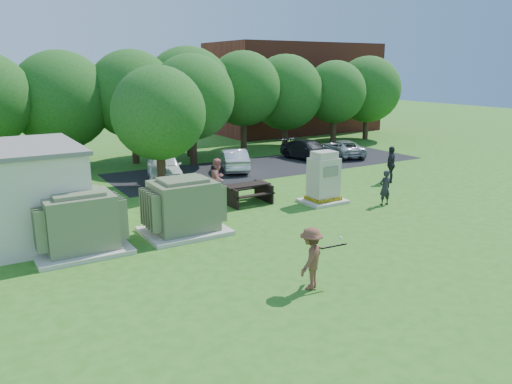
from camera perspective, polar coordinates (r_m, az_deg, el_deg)
ground at (r=16.44m, az=7.30°, el=-7.34°), size 120.00×120.00×0.00m
brick_building at (r=47.75m, az=4.26°, el=11.78°), size 15.00×8.00×8.00m
parking_strip at (r=30.94m, az=1.97°, el=3.03°), size 20.00×6.00×0.01m
transformer_left at (r=17.43m, az=-19.53°, el=-3.43°), size 3.00×2.40×2.07m
transformer_right at (r=18.46m, az=-8.27°, el=-1.77°), size 3.00×2.40×2.07m
generator_cabinet at (r=22.58m, az=7.72°, el=1.33°), size 1.92×1.57×2.34m
picnic_table at (r=22.34m, az=-1.05°, el=0.07°), size 2.06×1.54×0.88m
batter at (r=13.89m, az=6.29°, el=-7.54°), size 1.31×1.17×1.76m
person_by_generator at (r=22.75m, az=14.52°, el=0.48°), size 0.60×0.42×1.56m
person_at_picnic at (r=23.20m, az=-4.37°, el=1.56°), size 1.16×1.12×1.88m
person_walking_right at (r=27.27m, az=15.16°, el=3.07°), size 1.10×1.16×1.93m
car_white at (r=27.41m, az=-10.46°, el=2.91°), size 2.95×4.68×1.48m
car_silver_a at (r=29.47m, az=-2.58°, el=3.74°), size 2.69×4.18×1.30m
car_dark at (r=33.05m, az=6.07°, el=4.78°), size 2.40×4.58×1.27m
car_silver_b at (r=34.53m, az=9.80°, el=4.96°), size 2.92×4.46×1.14m
batting_equipment at (r=14.09m, az=8.61°, el=-6.02°), size 1.05×0.29×0.20m
tree_row at (r=32.51m, az=-10.87°, el=10.71°), size 41.30×13.30×7.30m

